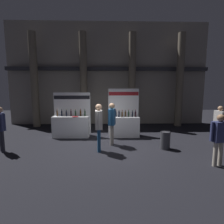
# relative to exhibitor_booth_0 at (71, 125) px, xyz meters

# --- Properties ---
(ground_plane) EXTENTS (26.73, 26.73, 0.00)m
(ground_plane) POSITION_rel_exhibitor_booth_0_xyz_m (1.84, -1.79, -0.61)
(ground_plane) COLOR black
(hall_colonnade) EXTENTS (13.37, 1.20, 6.81)m
(hall_colonnade) POSITION_rel_exhibitor_booth_0_xyz_m (1.84, 3.17, 2.73)
(hall_colonnade) COLOR gray
(hall_colonnade) RESTS_ON ground_plane
(exhibitor_booth_0) EXTENTS (1.86, 0.72, 2.21)m
(exhibitor_booth_0) POSITION_rel_exhibitor_booth_0_xyz_m (0.00, 0.00, 0.00)
(exhibitor_booth_0) COLOR white
(exhibitor_booth_0) RESTS_ON ground_plane
(exhibitor_booth_1) EXTENTS (1.56, 0.66, 2.41)m
(exhibitor_booth_1) POSITION_rel_exhibitor_booth_0_xyz_m (2.64, 0.01, 0.01)
(exhibitor_booth_1) COLOR white
(exhibitor_booth_1) RESTS_ON ground_plane
(trash_bin) EXTENTS (0.39, 0.39, 0.70)m
(trash_bin) POSITION_rel_exhibitor_booth_0_xyz_m (4.09, -1.86, -0.26)
(trash_bin) COLOR #38383D
(trash_bin) RESTS_ON ground_plane
(visitor_0) EXTENTS (0.33, 0.60, 1.63)m
(visitor_0) POSITION_rel_exhibitor_booth_0_xyz_m (6.80, -1.05, 0.37)
(visitor_0) COLOR silver
(visitor_0) RESTS_ON ground_plane
(visitor_1) EXTENTS (0.62, 0.34, 1.60)m
(visitor_1) POSITION_rel_exhibitor_booth_0_xyz_m (5.17, -3.40, 0.36)
(visitor_1) COLOR #ADA393
(visitor_1) RESTS_ON ground_plane
(visitor_2) EXTENTS (0.46, 0.46, 1.70)m
(visitor_2) POSITION_rel_exhibitor_booth_0_xyz_m (-2.16, -2.03, 0.42)
(visitor_2) COLOR #23232D
(visitor_2) RESTS_ON ground_plane
(visitor_4) EXTENTS (0.33, 0.50, 1.78)m
(visitor_4) POSITION_rel_exhibitor_booth_0_xyz_m (1.99, -1.31, 0.46)
(visitor_4) COLOR #ADA393
(visitor_4) RESTS_ON ground_plane
(visitor_6) EXTENTS (0.29, 0.58, 1.81)m
(visitor_6) POSITION_rel_exhibitor_booth_0_xyz_m (1.49, -2.08, 0.50)
(visitor_6) COLOR navy
(visitor_6) RESTS_ON ground_plane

